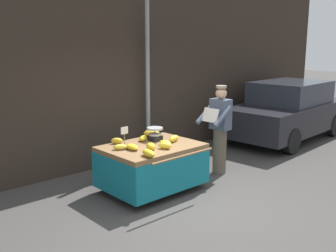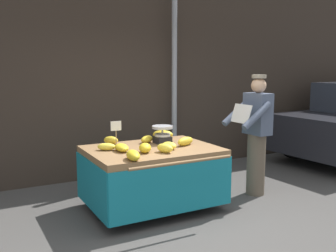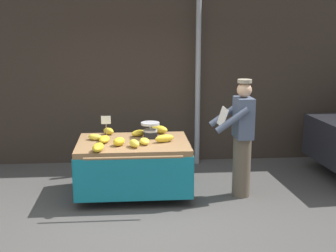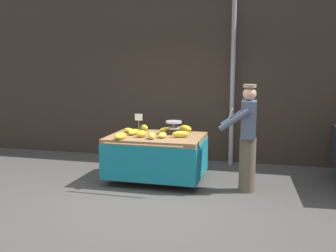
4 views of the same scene
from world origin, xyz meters
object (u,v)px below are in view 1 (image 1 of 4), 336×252
banana_bunch_6 (143,138)px  parked_car (287,111)px  banana_bunch_8 (165,146)px  banana_bunch_9 (152,133)px  banana_cart (152,157)px  vendor_person (220,129)px  street_pole (148,82)px  banana_bunch_5 (174,138)px  weighing_scale (155,134)px  banana_bunch_3 (132,147)px  price_sign (124,132)px  banana_bunch_7 (165,143)px  banana_bunch_0 (151,146)px  banana_bunch_1 (120,147)px  banana_bunch_4 (117,141)px  banana_bunch_2 (149,153)px

banana_bunch_6 → parked_car: (4.94, 0.12, -0.10)m
banana_bunch_8 → banana_bunch_9: bearing=64.0°
banana_cart → vendor_person: (1.55, -0.18, 0.28)m
street_pole → banana_bunch_5: (-0.70, -1.55, -0.82)m
weighing_scale → banana_bunch_8: weighing_scale is taller
vendor_person → banana_bunch_3: bearing=174.9°
price_sign → vendor_person: 1.99m
price_sign → banana_bunch_5: price_sign is taller
vendor_person → parked_car: size_ratio=0.43×
street_pole → banana_cart: size_ratio=2.07×
banana_bunch_8 → weighing_scale: bearing=65.5°
street_pole → banana_bunch_7: size_ratio=14.50×
banana_bunch_0 → banana_bunch_5: 0.66m
price_sign → banana_bunch_6: price_sign is taller
weighing_scale → vendor_person: (1.29, -0.39, -0.05)m
banana_bunch_9 → banana_bunch_8: bearing=-116.0°
vendor_person → banana_bunch_5: bearing=174.4°
price_sign → weighing_scale: bearing=-1.0°
banana_cart → banana_bunch_1: bearing=166.5°
banana_bunch_8 → banana_bunch_4: bearing=116.0°
weighing_scale → banana_bunch_7: bearing=-104.8°
banana_bunch_1 → banana_bunch_9: 1.03m
weighing_scale → banana_bunch_8: 0.59m
weighing_scale → banana_bunch_7: (-0.10, -0.38, -0.07)m
banana_bunch_5 → parked_car: 4.61m
banana_bunch_3 → banana_bunch_6: size_ratio=1.22×
banana_bunch_3 → banana_bunch_4: banana_bunch_4 is taller
parked_car → banana_bunch_4: bearing=179.7°
weighing_scale → banana_bunch_4: weighing_scale is taller
price_sign → banana_bunch_8: price_sign is taller
banana_bunch_5 → banana_bunch_6: banana_bunch_5 is taller
price_sign → banana_bunch_3: bearing=-94.7°
banana_bunch_0 → vendor_person: 1.75m
banana_bunch_2 → parked_car: 5.57m
banana_bunch_9 → banana_bunch_3: bearing=-149.2°
banana_bunch_0 → banana_bunch_4: (-0.18, 0.69, -0.01)m
street_pole → weighing_scale: bearing=-125.2°
banana_cart → banana_bunch_4: (-0.37, 0.47, 0.26)m
banana_bunch_4 → banana_bunch_6: banana_bunch_4 is taller
price_sign → parked_car: (5.42, 0.22, -0.30)m
banana_bunch_2 → banana_bunch_6: size_ratio=1.24×
banana_bunch_0 → banana_bunch_5: (0.65, 0.14, -0.00)m
banana_bunch_4 → vendor_person: 2.03m
banana_bunch_4 → parked_car: 5.40m
weighing_scale → banana_bunch_1: (-0.82, -0.08, -0.07)m
banana_bunch_9 → weighing_scale: bearing=-118.7°
weighing_scale → banana_bunch_6: bearing=146.7°
vendor_person → parked_car: bearing=10.1°
banana_bunch_7 → banana_bunch_4: bearing=129.6°
banana_bunch_3 → banana_cart: bearing=0.7°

